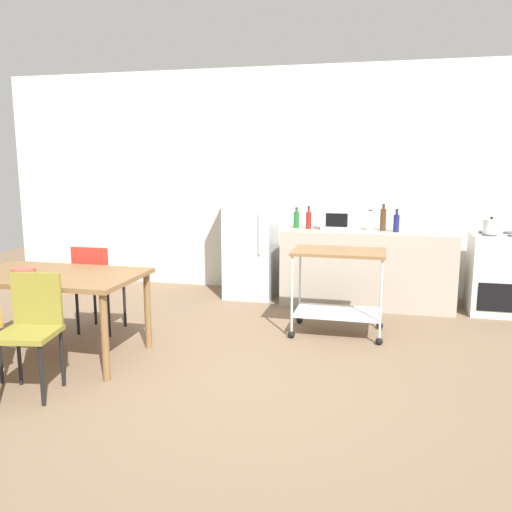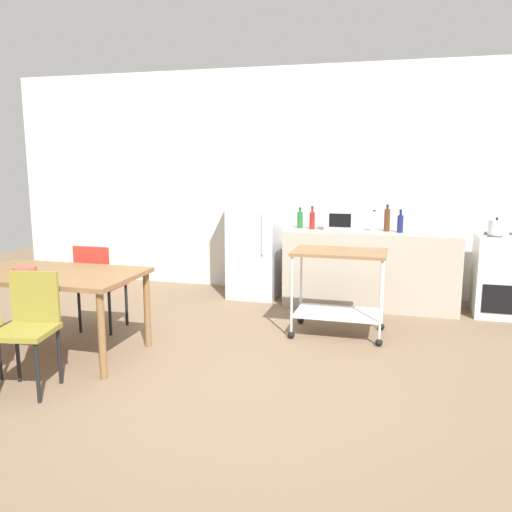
{
  "view_description": "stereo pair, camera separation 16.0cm",
  "coord_description": "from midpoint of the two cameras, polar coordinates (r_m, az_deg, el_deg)",
  "views": [
    {
      "loc": [
        1.07,
        -3.77,
        1.72
      ],
      "look_at": [
        -0.12,
        1.2,
        0.8
      ],
      "focal_mm": 37.43,
      "sensor_mm": 36.0,
      "label": 1
    },
    {
      "loc": [
        1.23,
        -3.73,
        1.72
      ],
      "look_at": [
        -0.12,
        1.2,
        0.8
      ],
      "focal_mm": 37.43,
      "sensor_mm": 36.0,
      "label": 2
    }
  ],
  "objects": [
    {
      "name": "stove_oven",
      "position": [
        6.61,
        23.72,
        -1.75
      ],
      "size": [
        0.6,
        0.61,
        0.92
      ],
      "color": "white",
      "rests_on": "ground_plane"
    },
    {
      "name": "bottle_hot_sauce",
      "position": [
        6.5,
        4.94,
        3.89
      ],
      "size": [
        0.07,
        0.07,
        0.28
      ],
      "color": "maroon",
      "rests_on": "kitchen_counter"
    },
    {
      "name": "kitchen_counter",
      "position": [
        6.48,
        11.05,
        -1.3
      ],
      "size": [
        2.0,
        0.64,
        0.9
      ],
      "primitive_type": "cube",
      "color": "#A89E8E",
      "rests_on": "ground_plane"
    },
    {
      "name": "microwave",
      "position": [
        6.49,
        8.4,
        3.98
      ],
      "size": [
        0.46,
        0.35,
        0.26
      ],
      "color": "silver",
      "rests_on": "kitchen_counter"
    },
    {
      "name": "bottle_olive_oil",
      "position": [
        6.37,
        14.08,
        3.48
      ],
      "size": [
        0.07,
        0.07,
        0.27
      ],
      "color": "navy",
      "rests_on": "kitchen_counter"
    },
    {
      "name": "bottle_sparkling_water",
      "position": [
        6.57,
        3.64,
        3.94
      ],
      "size": [
        0.07,
        0.07,
        0.25
      ],
      "color": "#1E6628",
      "rests_on": "kitchen_counter"
    },
    {
      "name": "chair_red",
      "position": [
        5.59,
        -17.43,
        -2.71
      ],
      "size": [
        0.4,
        0.4,
        0.89
      ],
      "rotation": [
        0.0,
        0.0,
        3.15
      ],
      "color": "#B72D23",
      "rests_on": "ground_plane"
    },
    {
      "name": "bottle_sesame_oil",
      "position": [
        6.45,
        12.74,
        3.85
      ],
      "size": [
        0.07,
        0.07,
        0.31
      ],
      "color": "#4C2D19",
      "rests_on": "kitchen_counter"
    },
    {
      "name": "chair_olive",
      "position": [
        4.34,
        -23.87,
        -6.77
      ],
      "size": [
        0.46,
        0.46,
        0.89
      ],
      "rotation": [
        0.0,
        0.0,
        0.17
      ],
      "color": "olive",
      "rests_on": "ground_plane"
    },
    {
      "name": "kitchen_cart",
      "position": [
        5.33,
        7.93,
        -2.33
      ],
      "size": [
        0.91,
        0.57,
        0.85
      ],
      "color": "brown",
      "rests_on": "ground_plane"
    },
    {
      "name": "dining_table",
      "position": [
        5.0,
        -21.65,
        -2.66
      ],
      "size": [
        1.5,
        0.9,
        0.75
      ],
      "color": "brown",
      "rests_on": "ground_plane"
    },
    {
      "name": "refrigerator",
      "position": [
        6.74,
        -1.22,
        2.13
      ],
      "size": [
        0.6,
        0.63,
        1.55
      ],
      "color": "silver",
      "rests_on": "ground_plane"
    },
    {
      "name": "back_wall",
      "position": [
        7.05,
        4.17,
        7.97
      ],
      "size": [
        8.4,
        0.12,
        2.9
      ],
      "primitive_type": "cube",
      "color": "silver",
      "rests_on": "ground_plane"
    },
    {
      "name": "kettle",
      "position": [
        6.41,
        23.18,
        2.92
      ],
      "size": [
        0.24,
        0.17,
        0.19
      ],
      "color": "silver",
      "rests_on": "stove_oven"
    },
    {
      "name": "bottle_soy_sauce",
      "position": [
        6.45,
        11.42,
        3.58
      ],
      "size": [
        0.08,
        0.08,
        0.24
      ],
      "color": "silver",
      "rests_on": "kitchen_counter"
    },
    {
      "name": "fruit_bowl",
      "position": [
        5.07,
        -24.42,
        -1.46
      ],
      "size": [
        0.2,
        0.2,
        0.05
      ],
      "primitive_type": "cylinder",
      "color": "#B24C3F",
      "rests_on": "dining_table"
    },
    {
      "name": "ground_plane",
      "position": [
        4.29,
        -3.31,
        -13.47
      ],
      "size": [
        12.0,
        12.0,
        0.0
      ],
      "primitive_type": "plane",
      "color": "brown"
    }
  ]
}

